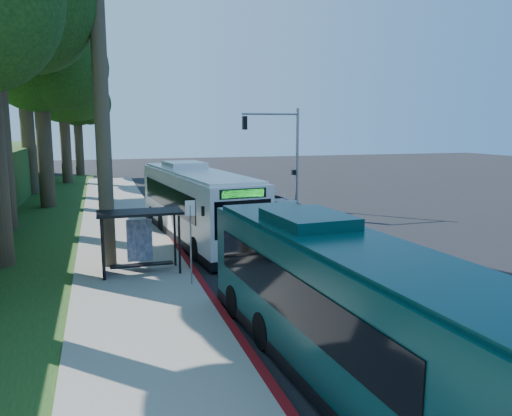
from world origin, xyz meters
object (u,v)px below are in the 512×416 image
object	(u,v)px
white_bus	(196,203)
pickup	(268,202)
teal_bus	(344,305)
bus_shelter	(133,230)

from	to	relation	value
white_bus	pickup	bearing A→B (deg)	37.80
pickup	white_bus	bearing A→B (deg)	-146.66
white_bus	teal_bus	world-z (taller)	white_bus
bus_shelter	teal_bus	bearing A→B (deg)	-67.66
bus_shelter	teal_bus	xyz separation A→B (m)	(4.01, -9.75, -0.06)
teal_bus	pickup	size ratio (longest dim) A/B	2.08
teal_bus	pickup	world-z (taller)	teal_bus
bus_shelter	teal_bus	distance (m)	10.54
pickup	bus_shelter	bearing A→B (deg)	-140.10
white_bus	teal_bus	xyz separation A→B (m)	(0.49, -15.43, -0.14)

